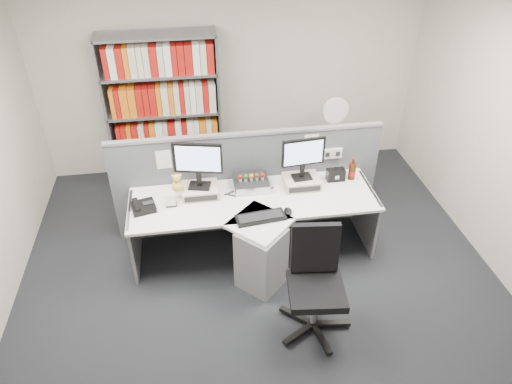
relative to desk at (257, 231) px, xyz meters
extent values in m
plane|color=#23252A|center=(0.00, -0.60, -0.46)|extent=(5.50, 5.50, 0.00)
cube|color=beige|center=(0.00, 2.15, 0.89)|extent=(5.00, 0.04, 2.70)
cube|color=white|center=(0.00, -0.60, 2.24)|extent=(5.00, 5.50, 0.04)
cube|color=#545860|center=(0.00, 0.65, 0.17)|extent=(3.00, 0.05, 1.25)
cube|color=gray|center=(0.00, 0.65, 0.80)|extent=(3.00, 0.07, 0.03)
cube|color=white|center=(0.95, 0.62, 0.49)|extent=(0.22, 0.04, 0.12)
cube|color=white|center=(-0.90, 0.63, 0.59)|extent=(0.16, 0.00, 0.22)
cube|color=white|center=(-0.50, 0.63, 0.59)|extent=(0.16, 0.00, 0.22)
cube|color=white|center=(0.70, 0.63, 0.59)|extent=(0.16, 0.00, 0.22)
cube|color=white|center=(0.00, 0.22, 0.25)|extent=(2.60, 0.80, 0.03)
cube|color=white|center=(0.00, -0.18, 0.25)|extent=(0.74, 0.74, 0.03)
cube|color=gray|center=(0.00, -0.30, -0.11)|extent=(0.57, 0.57, 0.69)
cube|color=gray|center=(-1.28, 0.22, -0.10)|extent=(0.03, 0.70, 0.72)
cube|color=gray|center=(1.28, 0.22, -0.10)|extent=(0.03, 0.70, 0.72)
cube|color=gray|center=(0.00, 0.58, -0.11)|extent=(2.50, 0.02, 0.45)
cube|color=beige|center=(-0.55, 0.38, 0.31)|extent=(0.38, 0.30, 0.10)
cube|color=black|center=(-0.55, 0.23, 0.31)|extent=(0.34, 0.01, 0.06)
cube|color=beige|center=(0.55, 0.38, 0.31)|extent=(0.38, 0.30, 0.10)
cube|color=black|center=(0.55, 0.23, 0.31)|extent=(0.34, 0.01, 0.06)
cube|color=black|center=(-0.55, 0.38, 0.37)|extent=(0.25, 0.21, 0.02)
cube|color=black|center=(-0.55, 0.38, 0.46)|extent=(0.06, 0.04, 0.18)
cube|color=black|center=(-0.55, 0.38, 0.71)|extent=(0.50, 0.15, 0.33)
cube|color=#B9C8F8|center=(-0.54, 0.37, 0.71)|extent=(0.44, 0.10, 0.28)
cube|color=black|center=(0.55, 0.38, 0.37)|extent=(0.22, 0.17, 0.02)
cube|color=black|center=(0.55, 0.38, 0.46)|extent=(0.05, 0.03, 0.17)
cube|color=black|center=(0.55, 0.38, 0.68)|extent=(0.46, 0.07, 0.31)
cube|color=#B9C8F8|center=(0.55, 0.36, 0.68)|extent=(0.42, 0.04, 0.26)
cube|color=black|center=(0.01, 0.44, 0.31)|extent=(0.37, 0.32, 0.10)
cube|color=silver|center=(0.01, 0.28, 0.31)|extent=(0.37, 0.01, 0.09)
cylinder|color=beige|center=(-0.11, 0.42, 0.38)|extent=(0.03, 0.03, 0.03)
sphere|color=#A5140F|center=(-0.11, 0.42, 0.42)|extent=(0.05, 0.05, 0.05)
cylinder|color=beige|center=(-0.05, 0.42, 0.38)|extent=(0.03, 0.03, 0.03)
sphere|color=#19721E|center=(-0.05, 0.42, 0.42)|extent=(0.05, 0.05, 0.05)
cylinder|color=beige|center=(0.01, 0.42, 0.38)|extent=(0.03, 0.03, 0.03)
sphere|color=orange|center=(0.01, 0.42, 0.42)|extent=(0.05, 0.05, 0.05)
cylinder|color=beige|center=(0.07, 0.42, 0.38)|extent=(0.03, 0.03, 0.03)
sphere|color=#593319|center=(0.07, 0.42, 0.42)|extent=(0.05, 0.05, 0.05)
cylinder|color=beige|center=(0.13, 0.42, 0.38)|extent=(0.03, 0.03, 0.03)
sphere|color=#A5140F|center=(0.13, 0.42, 0.42)|extent=(0.05, 0.05, 0.05)
cube|color=black|center=(0.02, -0.12, 0.28)|extent=(0.51, 0.24, 0.03)
cube|color=black|center=(0.02, -0.12, 0.29)|extent=(0.45, 0.18, 0.01)
ellipsoid|color=black|center=(0.31, -0.08, 0.29)|extent=(0.08, 0.12, 0.05)
cube|color=black|center=(-1.13, 0.21, 0.30)|extent=(0.28, 0.26, 0.06)
cube|color=black|center=(-1.20, 0.19, 0.35)|extent=(0.10, 0.20, 0.04)
cube|color=black|center=(-1.08, 0.22, 0.33)|extent=(0.12, 0.09, 0.01)
cube|color=black|center=(-0.86, 0.23, 0.28)|extent=(0.11, 0.07, 0.02)
cube|color=white|center=(-0.86, 0.21, 0.34)|extent=(0.10, 0.04, 0.11)
cube|color=white|center=(-0.86, 0.25, 0.34)|extent=(0.10, 0.04, 0.11)
sphere|color=gold|center=(-0.78, 0.33, 0.42)|extent=(0.12, 0.12, 0.12)
sphere|color=gold|center=(-0.78, 0.33, 0.53)|extent=(0.08, 0.08, 0.08)
sphere|color=gold|center=(-0.81, 0.33, 0.55)|extent=(0.03, 0.03, 0.03)
sphere|color=gold|center=(-0.74, 0.33, 0.55)|extent=(0.03, 0.03, 0.03)
cube|color=black|center=(0.95, 0.44, 0.33)|extent=(0.20, 0.11, 0.13)
cylinder|color=#3F190A|center=(1.13, 0.43, 0.36)|extent=(0.08, 0.08, 0.20)
cylinder|color=#A5140F|center=(1.13, 0.43, 0.34)|extent=(0.08, 0.08, 0.06)
cylinder|color=#3F190A|center=(1.13, 0.43, 0.49)|extent=(0.03, 0.03, 0.06)
cylinder|color=#A5140F|center=(1.13, 0.43, 0.52)|extent=(0.04, 0.04, 0.01)
cube|color=slate|center=(-1.59, 1.85, 0.54)|extent=(0.03, 0.40, 2.00)
cube|color=slate|center=(-0.21, 1.85, 0.54)|extent=(0.03, 0.40, 2.00)
cube|color=slate|center=(-0.90, 2.04, 0.54)|extent=(1.40, 0.02, 2.00)
cube|color=slate|center=(-0.90, 1.85, -0.44)|extent=(1.38, 0.40, 0.03)
cube|color=slate|center=(-0.90, 1.85, 0.06)|extent=(1.38, 0.40, 0.03)
cube|color=slate|center=(-0.90, 1.85, 0.56)|extent=(1.38, 0.40, 0.03)
cube|color=slate|center=(-0.90, 1.85, 1.06)|extent=(1.38, 0.40, 0.03)
cube|color=slate|center=(-0.90, 1.85, 1.52)|extent=(1.38, 0.40, 0.03)
cube|color=#A5140F|center=(-0.90, 1.82, -0.24)|extent=(1.24, 0.28, 0.36)
cube|color=orange|center=(-0.90, 1.82, 0.26)|extent=(1.24, 0.28, 0.36)
cube|color=beige|center=(-0.90, 1.82, 0.76)|extent=(1.24, 0.28, 0.36)
cube|color=white|center=(-0.90, 1.82, 1.26)|extent=(1.24, 0.28, 0.36)
cube|color=slate|center=(1.20, 1.40, -0.11)|extent=(0.45, 0.60, 0.70)
cube|color=black|center=(1.20, 1.10, 0.06)|extent=(0.40, 0.02, 0.28)
cube|color=black|center=(1.20, 1.10, -0.26)|extent=(0.40, 0.02, 0.28)
cylinder|color=white|center=(1.20, 1.40, 0.26)|extent=(0.20, 0.20, 0.03)
cylinder|color=white|center=(1.20, 1.40, 0.38)|extent=(0.03, 0.03, 0.20)
cylinder|color=white|center=(1.20, 1.39, 0.64)|extent=(0.34, 0.10, 0.33)
cylinder|color=silver|center=(1.20, 1.41, 0.64)|extent=(0.34, 0.09, 0.33)
cylinder|color=silver|center=(0.39, -0.94, -0.19)|extent=(0.05, 0.05, 0.43)
cube|color=black|center=(0.39, -0.94, 0.05)|extent=(0.55, 0.55, 0.08)
cube|color=black|center=(0.41, -0.72, 0.35)|extent=(0.44, 0.16, 0.50)
cube|color=black|center=(0.58, -0.97, -0.41)|extent=(0.33, 0.09, 0.04)
cylinder|color=black|center=(0.71, -0.98, -0.42)|extent=(0.05, 0.05, 0.03)
cube|color=black|center=(0.47, -0.77, -0.41)|extent=(0.18, 0.32, 0.04)
cylinder|color=black|center=(0.52, -0.65, -0.42)|extent=(0.05, 0.05, 0.03)
cube|color=black|center=(0.24, -0.81, -0.41)|extent=(0.27, 0.26, 0.04)
cylinder|color=black|center=(0.15, -0.73, -0.42)|extent=(0.05, 0.05, 0.03)
cube|color=black|center=(0.22, -1.04, -0.41)|extent=(0.31, 0.21, 0.04)
cylinder|color=black|center=(0.11, -1.10, -0.42)|extent=(0.05, 0.05, 0.03)
cube|color=black|center=(0.43, -1.14, -0.41)|extent=(0.12, 0.33, 0.04)
cylinder|color=black|center=(0.45, -1.26, -0.42)|extent=(0.05, 0.05, 0.03)
camera|label=1|loc=(-0.59, -3.77, 3.19)|focal=33.30mm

